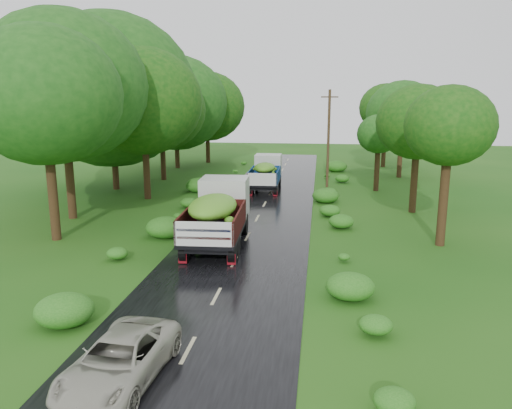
% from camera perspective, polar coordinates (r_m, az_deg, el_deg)
% --- Properties ---
extents(ground, '(120.00, 120.00, 0.00)m').
position_cam_1_polar(ground, '(18.74, -4.56, -10.45)').
color(ground, '#174D10').
rests_on(ground, ground).
extents(road, '(6.50, 80.00, 0.02)m').
position_cam_1_polar(road, '(23.35, -2.04, -5.71)').
color(road, black).
rests_on(road, ground).
extents(road_lines, '(0.12, 69.60, 0.00)m').
position_cam_1_polar(road_lines, '(24.28, -1.65, -4.96)').
color(road_lines, '#BFB78C').
rests_on(road_lines, road).
extents(truck_near, '(2.79, 7.19, 2.98)m').
position_cam_1_polar(truck_near, '(24.64, -4.32, -0.72)').
color(truck_near, black).
rests_on(truck_near, ground).
extents(truck_far, '(2.24, 6.10, 2.55)m').
position_cam_1_polar(truck_far, '(38.96, 1.17, 3.81)').
color(truck_far, black).
rests_on(truck_far, ground).
extents(car, '(2.34, 4.47, 1.20)m').
position_cam_1_polar(car, '(13.86, -15.33, -16.74)').
color(car, '#ADAC9A').
rests_on(car, road).
extents(utility_pole, '(1.35, 0.21, 7.69)m').
position_cam_1_polar(utility_pole, '(40.14, 8.28, 7.56)').
color(utility_pole, '#382616').
rests_on(utility_pole, ground).
extents(trees_left, '(8.28, 34.23, 9.90)m').
position_cam_1_polar(trees_left, '(40.68, -13.14, 11.57)').
color(trees_left, black).
rests_on(trees_left, ground).
extents(trees_right, '(5.80, 30.88, 7.49)m').
position_cam_1_polar(trees_right, '(40.68, 16.37, 9.49)').
color(trees_right, black).
rests_on(trees_right, ground).
extents(shrubs, '(11.90, 44.00, 0.70)m').
position_cam_1_polar(shrubs, '(31.86, 0.58, -0.13)').
color(shrubs, '#1E6417').
rests_on(shrubs, ground).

